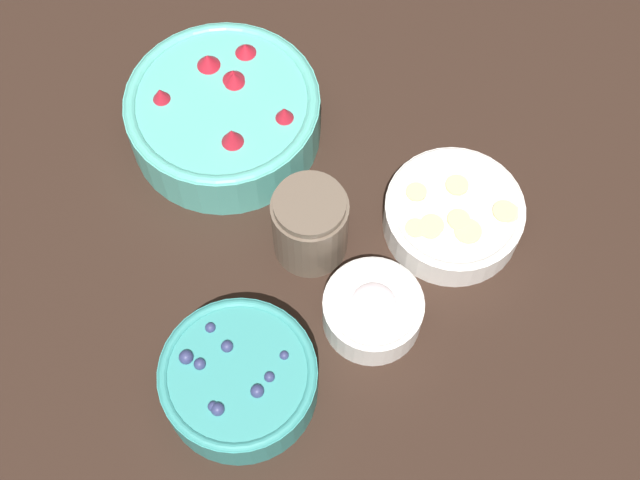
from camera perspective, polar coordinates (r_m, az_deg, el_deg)
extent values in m
plane|color=black|center=(1.10, -2.30, 3.01)|extent=(4.00, 4.00, 0.00)
cylinder|color=#56B7A8|center=(1.13, -6.15, 7.84)|extent=(0.24, 0.24, 0.07)
torus|color=#56B7A8|center=(1.10, -6.30, 8.75)|extent=(0.24, 0.24, 0.02)
cylinder|color=#B21928|center=(1.11, -6.25, 8.43)|extent=(0.19, 0.19, 0.02)
cone|color=#B21928|center=(1.13, -4.79, 12.04)|extent=(0.04, 0.04, 0.02)
cone|color=#B21928|center=(1.11, -5.58, 10.39)|extent=(0.04, 0.04, 0.02)
cone|color=#B21928|center=(1.12, -7.15, 11.29)|extent=(0.05, 0.05, 0.02)
cone|color=#B21928|center=(1.05, -5.65, 6.57)|extent=(0.04, 0.04, 0.03)
cone|color=#B21928|center=(1.10, -10.15, 9.11)|extent=(0.03, 0.03, 0.02)
cone|color=#B21928|center=(1.11, -5.52, 10.22)|extent=(0.04, 0.04, 0.02)
cone|color=#B21928|center=(1.07, -2.30, 8.05)|extent=(0.04, 0.04, 0.02)
cylinder|color=teal|center=(0.98, -5.17, -8.96)|extent=(0.17, 0.17, 0.06)
torus|color=teal|center=(0.96, -5.30, -8.50)|extent=(0.17, 0.17, 0.01)
cylinder|color=navy|center=(0.96, -5.26, -8.65)|extent=(0.14, 0.14, 0.02)
sphere|color=navy|center=(0.94, -6.57, -10.71)|extent=(0.01, 0.01, 0.01)
sphere|color=navy|center=(0.94, -4.04, -9.63)|extent=(0.01, 0.01, 0.01)
sphere|color=navy|center=(0.97, -7.03, -5.59)|extent=(0.01, 0.01, 0.01)
sphere|color=navy|center=(0.95, -3.26, -8.74)|extent=(0.01, 0.01, 0.01)
sphere|color=navy|center=(0.96, -7.70, -7.88)|extent=(0.01, 0.01, 0.01)
sphere|color=navy|center=(0.96, -2.31, -7.39)|extent=(0.01, 0.01, 0.01)
sphere|color=navy|center=(0.96, -8.56, -7.43)|extent=(0.02, 0.02, 0.02)
sphere|color=navy|center=(0.96, -5.97, -6.79)|extent=(0.01, 0.01, 0.01)
sphere|color=navy|center=(0.95, -6.87, -10.53)|extent=(0.01, 0.01, 0.01)
cylinder|color=white|center=(1.07, 8.50, 1.52)|extent=(0.17, 0.17, 0.05)
torus|color=white|center=(1.06, 8.65, 2.02)|extent=(0.17, 0.17, 0.01)
cylinder|color=beige|center=(1.06, 8.60, 1.85)|extent=(0.13, 0.13, 0.01)
cylinder|color=beige|center=(1.06, 6.18, 3.03)|extent=(0.02, 0.02, 0.01)
cylinder|color=beige|center=(1.04, 7.17, 0.92)|extent=(0.03, 0.03, 0.01)
cylinder|color=beige|center=(1.04, 7.06, 0.67)|extent=(0.03, 0.03, 0.01)
cylinder|color=beige|center=(1.07, 8.75, 3.45)|extent=(0.03, 0.03, 0.01)
cylinder|color=beige|center=(1.06, 11.91, 1.71)|extent=(0.03, 0.03, 0.00)
cylinder|color=beige|center=(1.06, 11.71, 1.78)|extent=(0.03, 0.03, 0.01)
cylinder|color=beige|center=(1.05, 8.86, 1.27)|extent=(0.03, 0.03, 0.01)
cylinder|color=beige|center=(1.04, 9.44, 0.53)|extent=(0.03, 0.03, 0.01)
cylinder|color=beige|center=(1.04, 6.14, 0.74)|extent=(0.02, 0.02, 0.01)
cylinder|color=white|center=(1.01, 3.38, -4.58)|extent=(0.11, 0.11, 0.05)
torus|color=white|center=(0.99, 3.45, -4.10)|extent=(0.11, 0.11, 0.01)
cylinder|color=white|center=(1.00, 3.43, -4.26)|extent=(0.09, 0.09, 0.01)
ellipsoid|color=white|center=(0.99, 3.45, -4.10)|extent=(0.05, 0.05, 0.02)
cylinder|color=brown|center=(1.03, -0.64, 0.89)|extent=(0.09, 0.09, 0.10)
cylinder|color=#512D1E|center=(1.03, -0.63, 0.69)|extent=(0.07, 0.07, 0.07)
cylinder|color=brown|center=(0.98, -0.67, 2.30)|extent=(0.08, 0.08, 0.01)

